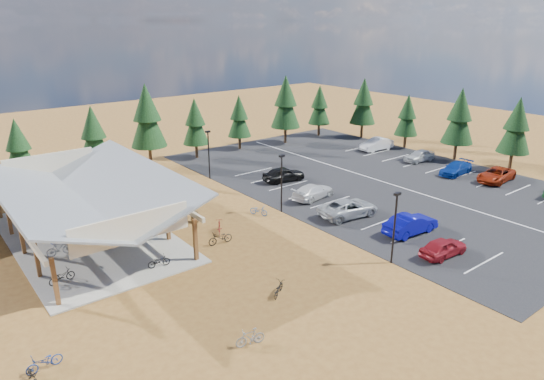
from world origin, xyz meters
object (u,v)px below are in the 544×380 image
object	(u,v)px
bike_0	(62,276)
bike_4	(159,261)
bike_6	(82,213)
lamp_post_1	(282,179)
car_4	(284,174)
bike_10	(44,362)
bike_2	(60,236)
bike_7	(93,205)
bike_16	(220,238)
trash_bin_1	(195,217)
bike_3	(26,209)
bike_13	(250,337)
car_7	(456,168)
car_1	(411,224)
car_2	(348,208)
bike_1	(59,249)
lamp_post_2	(209,151)
bike_8	(33,376)
bike_5	(120,241)
car_6	(496,175)
bike_12	(278,289)
bike_15	(219,227)
car_3	(313,191)
lamp_post_0	(395,223)
bike_14	(259,210)
bike_pavilion	(83,191)
car_9	(376,144)
car_0	(443,247)
car_8	(419,156)
trash_bin_0	(181,219)

from	to	relation	value
bike_0	bike_4	xyz separation A→B (m)	(5.76, -1.84, -0.04)
bike_4	bike_6	world-z (taller)	bike_6
lamp_post_1	car_4	bearing A→B (deg)	49.25
bike_6	bike_10	bearing A→B (deg)	144.09
bike_2	bike_7	distance (m)	6.26
bike_0	bike_16	bearing A→B (deg)	-106.84
trash_bin_1	bike_4	xyz separation A→B (m)	(-5.82, -5.45, 0.05)
bike_2	bike_3	xyz separation A→B (m)	(-0.71, 7.41, 0.06)
bike_13	car_7	bearing A→B (deg)	120.10
bike_4	car_4	world-z (taller)	car_4
car_1	car_4	size ratio (longest dim) A/B	1.07
bike_2	bike_16	size ratio (longest dim) A/B	0.93
trash_bin_1	bike_3	bearing A→B (deg)	136.19
bike_3	bike_7	size ratio (longest dim) A/B	1.07
car_2	car_7	size ratio (longest dim) A/B	1.16
car_4	car_7	size ratio (longest dim) A/B	0.97
bike_1	bike_13	world-z (taller)	bike_1
lamp_post_2	bike_8	size ratio (longest dim) A/B	3.35
car_2	car_4	world-z (taller)	car_4
bike_3	bike_5	world-z (taller)	bike_3
car_6	car_4	bearing A→B (deg)	-133.36
bike_3	car_1	size ratio (longest dim) A/B	0.37
lamp_post_2	bike_8	distance (m)	31.04
bike_6	bike_12	xyz separation A→B (m)	(5.53, -19.25, -0.18)
bike_2	bike_15	distance (m)	11.87
car_3	car_7	world-z (taller)	car_3
lamp_post_0	bike_14	bearing A→B (deg)	99.00
lamp_post_0	bike_12	bearing A→B (deg)	169.71
lamp_post_1	bike_3	distance (m)	21.96
bike_pavilion	bike_13	size ratio (longest dim) A/B	12.08
lamp_post_1	bike_10	distance (m)	23.54
bike_16	car_4	size ratio (longest dim) A/B	0.43
bike_5	car_9	xyz separation A→B (m)	(36.84, 7.17, 0.23)
bike_10	car_0	xyz separation A→B (m)	(25.35, -4.83, 0.25)
trash_bin_1	bike_2	distance (m)	10.25
trash_bin_1	car_6	xyz separation A→B (m)	(29.89, -9.83, 0.30)
bike_8	trash_bin_1	bearing A→B (deg)	35.34
bike_pavilion	bike_3	world-z (taller)	bike_pavilion
bike_5	bike_12	size ratio (longest dim) A/B	1.02
bike_7	bike_14	xyz separation A→B (m)	(10.94, -9.54, -0.16)
car_8	bike_16	bearing A→B (deg)	-76.98
trash_bin_0	bike_5	world-z (taller)	bike_5
lamp_post_2	car_0	bearing A→B (deg)	-81.88
car_8	bike_pavilion	bearing A→B (deg)	-89.41
bike_6	car_0	world-z (taller)	car_0
bike_8	bike_16	size ratio (longest dim) A/B	0.80
bike_2	bike_0	bearing A→B (deg)	149.58
car_4	bike_7	bearing A→B (deg)	87.80
bike_0	bike_15	size ratio (longest dim) A/B	1.01
lamp_post_1	car_2	xyz separation A→B (m)	(3.79, -4.35, -2.19)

